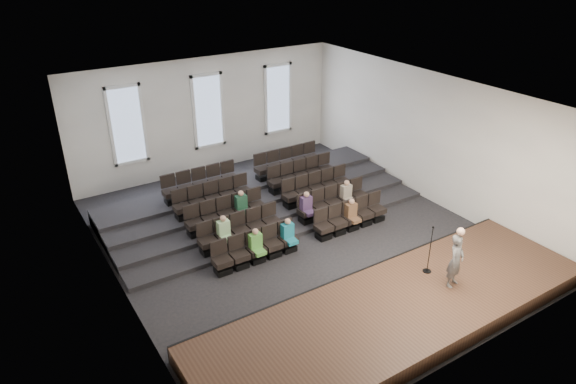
% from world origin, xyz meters
% --- Properties ---
extents(ground, '(14.00, 14.00, 0.00)m').
position_xyz_m(ground, '(0.00, 0.00, 0.00)').
color(ground, black).
rests_on(ground, ground).
extents(ceiling, '(12.00, 14.00, 0.02)m').
position_xyz_m(ceiling, '(0.00, 0.00, 5.01)').
color(ceiling, white).
rests_on(ceiling, ground).
extents(wall_back, '(12.00, 0.04, 5.00)m').
position_xyz_m(wall_back, '(0.00, 7.02, 2.50)').
color(wall_back, white).
rests_on(wall_back, ground).
extents(wall_front, '(12.00, 0.04, 5.00)m').
position_xyz_m(wall_front, '(0.00, -7.02, 2.50)').
color(wall_front, white).
rests_on(wall_front, ground).
extents(wall_left, '(0.04, 14.00, 5.00)m').
position_xyz_m(wall_left, '(-6.02, 0.00, 2.50)').
color(wall_left, white).
rests_on(wall_left, ground).
extents(wall_right, '(0.04, 14.00, 5.00)m').
position_xyz_m(wall_right, '(6.02, 0.00, 2.50)').
color(wall_right, white).
rests_on(wall_right, ground).
extents(stage, '(11.80, 3.60, 0.50)m').
position_xyz_m(stage, '(0.00, -5.10, 0.25)').
color(stage, '#432B1C').
rests_on(stage, ground).
extents(stage_lip, '(11.80, 0.06, 0.52)m').
position_xyz_m(stage_lip, '(0.00, -3.33, 0.25)').
color(stage_lip, black).
rests_on(stage_lip, ground).
extents(risers, '(11.80, 4.80, 0.60)m').
position_xyz_m(risers, '(0.00, 3.17, 0.20)').
color(risers, black).
rests_on(risers, ground).
extents(seating_rows, '(6.80, 4.70, 1.67)m').
position_xyz_m(seating_rows, '(-0.00, 1.54, 0.68)').
color(seating_rows, black).
rests_on(seating_rows, ground).
extents(windows, '(8.44, 0.10, 3.24)m').
position_xyz_m(windows, '(0.00, 6.95, 2.70)').
color(windows, white).
rests_on(windows, wall_back).
extents(audience, '(5.45, 2.64, 1.10)m').
position_xyz_m(audience, '(-0.19, 0.15, 0.79)').
color(audience, '#57A341').
rests_on(audience, seating_rows).
extents(speaker, '(0.67, 0.53, 1.60)m').
position_xyz_m(speaker, '(1.84, -5.25, 1.30)').
color(speaker, '#595754').
rests_on(speaker, stage).
extents(mic_stand, '(0.26, 0.26, 1.54)m').
position_xyz_m(mic_stand, '(1.72, -4.42, 0.96)').
color(mic_stand, black).
rests_on(mic_stand, stage).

